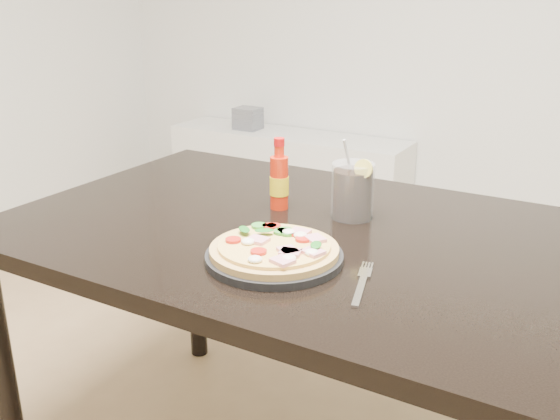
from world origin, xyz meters
The scene contains 8 objects.
dining_table centered at (0.28, 0.25, 0.67)m, with size 1.40×0.90×0.75m.
plate centered at (0.31, 0.05, 0.76)m, with size 0.28×0.28×0.02m, color black.
pizza centered at (0.31, 0.06, 0.78)m, with size 0.26×0.26×0.03m.
hot_sauce_bottle centered at (0.16, 0.34, 0.82)m, with size 0.05×0.05×0.18m.
cola_cup centered at (0.34, 0.37, 0.81)m, with size 0.11×0.10×0.19m.
fork centered at (0.50, 0.05, 0.75)m, with size 0.07×0.19×0.00m.
media_console centered at (-0.80, 2.07, 0.25)m, with size 1.40×0.34×0.50m, color white.
cd_stack centered at (-1.05, 2.05, 0.56)m, with size 0.14×0.12×0.13m.
Camera 1 is at (0.90, -0.94, 1.27)m, focal length 40.00 mm.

